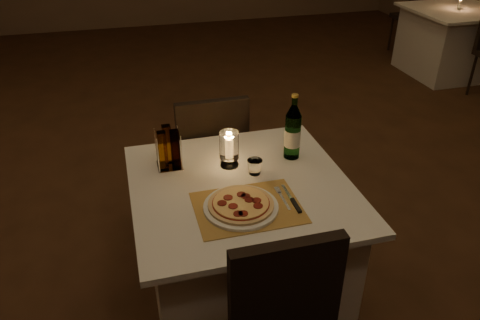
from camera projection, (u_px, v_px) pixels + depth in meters
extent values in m
cube|color=#432615|center=(223.00, 210.00, 3.22)|extent=(8.00, 10.00, 0.02)
cube|color=silver|center=(241.00, 248.00, 2.34)|extent=(0.88, 0.88, 0.71)
cube|color=silver|center=(241.00, 187.00, 2.15)|extent=(1.00, 1.00, 0.03)
cube|color=black|center=(286.00, 289.00, 1.66)|extent=(0.42, 0.05, 0.42)
cube|color=black|center=(208.00, 154.00, 2.95)|extent=(0.42, 0.42, 0.05)
cube|color=black|center=(213.00, 134.00, 2.68)|extent=(0.42, 0.05, 0.42)
cylinder|color=black|center=(228.00, 169.00, 3.26)|extent=(0.03, 0.03, 0.44)
cylinder|color=black|center=(180.00, 175.00, 3.18)|extent=(0.03, 0.03, 0.44)
cylinder|color=black|center=(241.00, 196.00, 2.97)|extent=(0.03, 0.03, 0.44)
cylinder|color=black|center=(188.00, 204.00, 2.90)|extent=(0.03, 0.03, 0.44)
cube|color=#AC803B|center=(248.00, 207.00, 1.99)|extent=(0.45, 0.34, 0.00)
cylinder|color=white|center=(241.00, 207.00, 1.98)|extent=(0.32, 0.32, 0.01)
cylinder|color=#D8B77F|center=(241.00, 204.00, 1.97)|extent=(0.28, 0.28, 0.01)
cylinder|color=maroon|center=(241.00, 203.00, 1.97)|extent=(0.24, 0.24, 0.00)
cylinder|color=#EACC7F|center=(241.00, 202.00, 1.97)|extent=(0.24, 0.24, 0.00)
cylinder|color=maroon|center=(249.00, 200.00, 1.98)|extent=(0.04, 0.04, 0.00)
cylinder|color=maroon|center=(246.00, 196.00, 2.00)|extent=(0.04, 0.04, 0.00)
cylinder|color=maroon|center=(241.00, 194.00, 2.01)|extent=(0.04, 0.04, 0.00)
cylinder|color=maroon|center=(228.00, 197.00, 1.99)|extent=(0.04, 0.04, 0.00)
cylinder|color=maroon|center=(222.00, 203.00, 1.96)|extent=(0.04, 0.04, 0.00)
cylinder|color=maroon|center=(233.00, 206.00, 1.94)|extent=(0.04, 0.04, 0.00)
cylinder|color=maroon|center=(238.00, 214.00, 1.89)|extent=(0.04, 0.04, 0.00)
cylinder|color=maroon|center=(243.00, 213.00, 1.90)|extent=(0.04, 0.04, 0.00)
cylinder|color=maroon|center=(258.00, 206.00, 1.94)|extent=(0.04, 0.04, 0.00)
cylinder|color=maroon|center=(257.00, 200.00, 1.97)|extent=(0.04, 0.04, 0.00)
cube|color=silver|center=(284.00, 201.00, 2.03)|extent=(0.01, 0.14, 0.00)
cube|color=silver|center=(278.00, 190.00, 2.10)|extent=(0.02, 0.05, 0.00)
cube|color=black|center=(296.00, 205.00, 1.99)|extent=(0.02, 0.10, 0.01)
cube|color=silver|center=(287.00, 192.00, 2.08)|extent=(0.01, 0.12, 0.00)
cylinder|color=#5A9D54|center=(292.00, 137.00, 2.31)|extent=(0.08, 0.08, 0.23)
cylinder|color=#5A9D54|center=(295.00, 101.00, 2.21)|extent=(0.03, 0.03, 0.04)
cylinder|color=gold|center=(295.00, 96.00, 2.20)|extent=(0.03, 0.03, 0.01)
cylinder|color=silver|center=(292.00, 138.00, 2.31)|extent=(0.08, 0.08, 0.09)
cylinder|color=white|center=(229.00, 164.00, 2.29)|extent=(0.09, 0.09, 0.01)
cylinder|color=white|center=(229.00, 160.00, 2.28)|extent=(0.02, 0.02, 0.04)
cylinder|color=white|center=(229.00, 145.00, 2.24)|extent=(0.09, 0.09, 0.14)
cylinder|color=white|center=(229.00, 148.00, 2.24)|extent=(0.03, 0.03, 0.10)
ellipsoid|color=orange|center=(229.00, 136.00, 2.21)|extent=(0.02, 0.02, 0.03)
cube|color=white|center=(170.00, 166.00, 2.28)|extent=(0.12, 0.12, 0.01)
cylinder|color=white|center=(158.00, 156.00, 2.18)|extent=(0.01, 0.01, 0.18)
cylinder|color=white|center=(182.00, 153.00, 2.20)|extent=(0.01, 0.01, 0.18)
cylinder|color=white|center=(156.00, 145.00, 2.27)|extent=(0.01, 0.01, 0.18)
cylinder|color=white|center=(178.00, 142.00, 2.30)|extent=(0.01, 0.01, 0.18)
cube|color=#BF8C33|center=(163.00, 151.00, 2.20)|extent=(0.04, 0.04, 0.20)
cube|color=#3F1E14|center=(175.00, 149.00, 2.21)|extent=(0.04, 0.04, 0.20)
cube|color=#BF8C33|center=(167.00, 144.00, 2.26)|extent=(0.04, 0.04, 0.20)
cube|color=silver|center=(450.00, 43.00, 5.34)|extent=(0.88, 0.88, 0.71)
cube|color=silver|center=(458.00, 10.00, 5.16)|extent=(1.00, 1.00, 0.03)
cylinder|color=black|center=(472.00, 75.00, 4.85)|extent=(0.03, 0.03, 0.44)
cube|color=black|center=(413.00, 17.00, 5.96)|extent=(0.42, 0.42, 0.05)
cube|color=black|center=(425.00, 2.00, 5.68)|extent=(0.42, 0.05, 0.42)
cylinder|color=black|center=(413.00, 32.00, 6.26)|extent=(0.03, 0.03, 0.44)
cylinder|color=black|center=(391.00, 34.00, 6.18)|extent=(0.03, 0.03, 0.44)
cylinder|color=black|center=(428.00, 39.00, 5.97)|extent=(0.03, 0.03, 0.44)
cylinder|color=black|center=(405.00, 41.00, 5.90)|extent=(0.03, 0.03, 0.44)
cylinder|color=white|center=(459.00, 5.00, 5.12)|extent=(0.03, 0.03, 0.09)
ellipsoid|color=orange|center=(461.00, 0.00, 5.10)|extent=(0.01, 0.01, 0.02)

